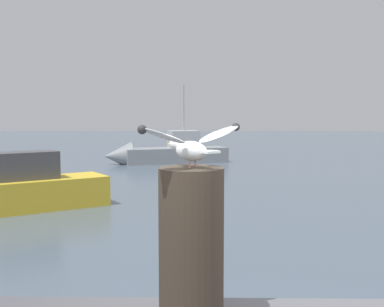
% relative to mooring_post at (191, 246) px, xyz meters
% --- Properties ---
extents(mooring_post, '(0.33, 0.33, 0.81)m').
position_rel_mooring_post_xyz_m(mooring_post, '(0.00, 0.00, 0.00)').
color(mooring_post, '#382D23').
rests_on(mooring_post, harbor_quay).
extents(seagull, '(0.55, 0.47, 0.22)m').
position_rel_mooring_post_xyz_m(seagull, '(-0.00, 0.00, 0.52)').
color(seagull, '#C66E60').
rests_on(seagull, mooring_post).
extents(boat_grey, '(6.33, 3.28, 4.17)m').
position_rel_mooring_post_xyz_m(boat_grey, '(-1.84, 21.86, -1.42)').
color(boat_grey, gray).
rests_on(boat_grey, ground_plane).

